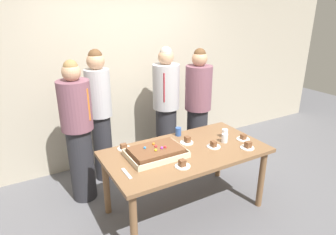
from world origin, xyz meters
name	(u,v)px	position (x,y,z in m)	size (l,w,h in m)	color
ground_plane	(185,208)	(0.00, 0.00, 0.00)	(12.00, 12.00, 0.00)	#5B5B60
interior_back_panel	(126,59)	(0.00, 1.60, 1.50)	(8.00, 0.12, 3.00)	#B2A893
party_table	(186,157)	(0.00, 0.00, 0.66)	(1.73, 0.92, 0.75)	brown
sheet_cake	(156,152)	(-0.34, 0.04, 0.80)	(0.59, 0.41, 0.11)	beige
plated_slice_near_left	(248,146)	(0.61, -0.29, 0.78)	(0.15, 0.15, 0.08)	white
plated_slice_near_right	(187,141)	(0.11, 0.15, 0.78)	(0.15, 0.15, 0.08)	white
plated_slice_far_left	(124,147)	(-0.56, 0.35, 0.77)	(0.15, 0.15, 0.06)	white
plated_slice_far_right	(214,145)	(0.30, -0.09, 0.77)	(0.15, 0.15, 0.07)	white
plated_slice_center_front	(182,165)	(-0.22, -0.28, 0.78)	(0.15, 0.15, 0.07)	white
plated_slice_center_back	(243,138)	(0.72, -0.10, 0.77)	(0.15, 0.15, 0.07)	white
drink_cup_nearest	(225,133)	(0.58, 0.06, 0.80)	(0.07, 0.07, 0.10)	white
drink_cup_middle	(225,138)	(0.49, -0.05, 0.80)	(0.07, 0.07, 0.10)	white
drink_cup_far_end	(178,132)	(0.13, 0.37, 0.80)	(0.07, 0.07, 0.10)	#2D5199
cake_server_utensil	(127,173)	(-0.73, -0.13, 0.76)	(0.03, 0.20, 0.01)	silver
person_serving_front	(166,107)	(0.34, 1.03, 0.88)	(0.37, 0.37, 1.72)	#28282D
person_green_shirt_behind	(100,114)	(-0.58, 1.11, 0.92)	(0.31, 0.31, 1.73)	#28282D
person_striped_tie_right	(198,107)	(0.74, 0.84, 0.87)	(0.37, 0.37, 1.69)	#28282D
person_far_right_suit	(78,132)	(-0.94, 0.80, 0.87)	(0.35, 0.35, 1.68)	#28282D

